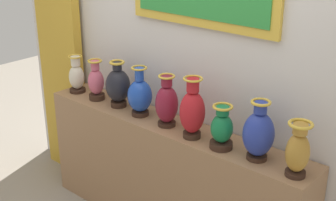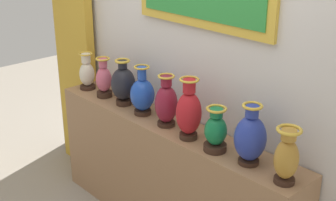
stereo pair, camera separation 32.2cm
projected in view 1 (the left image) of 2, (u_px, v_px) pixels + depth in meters
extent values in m
cube|color=#99704C|center=(168.00, 179.00, 3.46)|extent=(2.22, 0.34, 0.90)
cube|color=silver|center=(190.00, 37.00, 3.24)|extent=(3.63, 0.10, 2.96)
cube|color=gold|center=(60.00, 46.00, 4.08)|extent=(0.52, 0.08, 2.40)
cylinder|color=#382319|center=(78.00, 90.00, 3.87)|extent=(0.13, 0.13, 0.03)
ellipsoid|color=beige|center=(77.00, 77.00, 3.83)|extent=(0.13, 0.13, 0.20)
cylinder|color=beige|center=(75.00, 61.00, 3.78)|extent=(0.07, 0.07, 0.08)
torus|color=gold|center=(75.00, 56.00, 3.77)|extent=(0.12, 0.12, 0.01)
cylinder|color=#382319|center=(97.00, 97.00, 3.72)|extent=(0.12, 0.12, 0.04)
ellipsoid|color=#CC5972|center=(96.00, 82.00, 3.67)|extent=(0.13, 0.13, 0.20)
cylinder|color=#CC5972|center=(95.00, 65.00, 3.62)|extent=(0.07, 0.07, 0.07)
torus|color=gold|center=(95.00, 61.00, 3.61)|extent=(0.11, 0.11, 0.02)
cylinder|color=#382319|center=(119.00, 104.00, 3.58)|extent=(0.12, 0.12, 0.04)
ellipsoid|color=black|center=(118.00, 86.00, 3.53)|extent=(0.19, 0.19, 0.25)
cylinder|color=black|center=(117.00, 66.00, 3.47)|extent=(0.07, 0.07, 0.06)
torus|color=gold|center=(117.00, 62.00, 3.46)|extent=(0.12, 0.12, 0.02)
cylinder|color=#382319|center=(140.00, 113.00, 3.43)|extent=(0.13, 0.13, 0.03)
ellipsoid|color=#1E47B2|center=(140.00, 96.00, 3.38)|extent=(0.18, 0.18, 0.24)
cylinder|color=#1E47B2|center=(139.00, 74.00, 3.31)|extent=(0.07, 0.07, 0.09)
torus|color=gold|center=(139.00, 68.00, 3.30)|extent=(0.12, 0.12, 0.01)
cylinder|color=#382319|center=(167.00, 123.00, 3.26)|extent=(0.13, 0.13, 0.03)
ellipsoid|color=maroon|center=(167.00, 104.00, 3.21)|extent=(0.16, 0.16, 0.27)
cylinder|color=maroon|center=(167.00, 81.00, 3.15)|extent=(0.08, 0.08, 0.07)
torus|color=gold|center=(167.00, 76.00, 3.13)|extent=(0.12, 0.12, 0.02)
cylinder|color=#382319|center=(192.00, 135.00, 3.09)|extent=(0.12, 0.12, 0.04)
ellipsoid|color=red|center=(192.00, 112.00, 3.03)|extent=(0.17, 0.17, 0.29)
cylinder|color=red|center=(193.00, 85.00, 2.96)|extent=(0.08, 0.08, 0.09)
torus|color=gold|center=(193.00, 79.00, 2.94)|extent=(0.13, 0.13, 0.01)
cylinder|color=#382319|center=(221.00, 145.00, 2.94)|extent=(0.15, 0.15, 0.04)
ellipsoid|color=#14723D|center=(222.00, 128.00, 2.90)|extent=(0.14, 0.14, 0.19)
cylinder|color=#14723D|center=(223.00, 111.00, 2.86)|extent=(0.08, 0.08, 0.05)
torus|color=gold|center=(223.00, 107.00, 2.85)|extent=(0.13, 0.13, 0.02)
cylinder|color=#382319|center=(257.00, 157.00, 2.82)|extent=(0.12, 0.12, 0.03)
ellipsoid|color=#263899|center=(258.00, 134.00, 2.76)|extent=(0.19, 0.19, 0.27)
cylinder|color=#263899|center=(261.00, 108.00, 2.70)|extent=(0.08, 0.08, 0.07)
torus|color=gold|center=(261.00, 102.00, 2.68)|extent=(0.12, 0.12, 0.02)
cylinder|color=#382319|center=(295.00, 173.00, 2.64)|extent=(0.12, 0.12, 0.03)
ellipsoid|color=#B27F2D|center=(298.00, 153.00, 2.59)|extent=(0.14, 0.14, 0.23)
cylinder|color=#B27F2D|center=(300.00, 129.00, 2.53)|extent=(0.08, 0.08, 0.06)
torus|color=gold|center=(301.00, 124.00, 2.52)|extent=(0.14, 0.14, 0.02)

